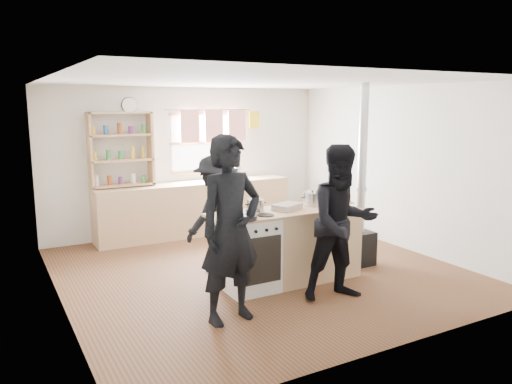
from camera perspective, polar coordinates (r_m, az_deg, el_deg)
ground at (r=6.83m, az=0.31°, el=-8.97°), size 5.00×5.00×0.01m
back_counter at (r=8.64m, az=-6.91°, el=-1.85°), size 3.40×0.55×0.90m
shelving_unit at (r=8.24m, az=-15.17°, el=4.77°), size 1.00×0.28×1.20m
thermos at (r=8.87m, az=-2.16°, el=2.39°), size 0.10×0.10×0.28m
cooking_island at (r=6.31m, az=3.93°, el=-6.12°), size 1.97×0.64×0.93m
skillet_greens at (r=5.64m, az=-1.56°, el=-2.87°), size 0.47×0.47×0.05m
roast_tray at (r=6.18m, az=3.58°, el=-1.64°), size 0.42×0.35×0.07m
stockpot_stove at (r=6.04m, az=-0.04°, el=-1.53°), size 0.21×0.21×0.18m
stockpot_counter at (r=6.45m, az=6.45°, el=-0.75°), size 0.26×0.26×0.20m
bread_board at (r=6.63m, az=9.72°, el=-0.86°), size 0.29×0.21×0.12m
flue_heater at (r=7.05m, az=11.82°, el=-2.98°), size 0.35×0.35×2.50m
person_near_left at (r=5.06m, az=-2.92°, el=-4.34°), size 0.75×0.55×1.92m
person_near_right at (r=5.73m, az=9.83°, el=-3.52°), size 0.97×0.82×1.78m
person_far at (r=6.64m, az=-4.55°, el=-2.48°), size 1.16×0.95×1.57m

